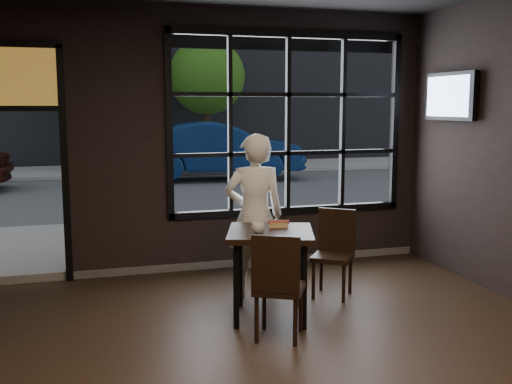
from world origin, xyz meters
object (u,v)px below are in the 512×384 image
object	(u,v)px
cafe_table	(270,274)
chair_near	(279,285)
man	(254,216)
navy_car	(220,149)

from	to	relation	value
cafe_table	chair_near	distance (m)	0.52
chair_near	man	world-z (taller)	man
chair_near	navy_car	world-z (taller)	navy_car
cafe_table	man	size ratio (longest dim) A/B	0.49
chair_near	man	distance (m)	1.27
man	cafe_table	bearing A→B (deg)	92.61
cafe_table	navy_car	size ratio (longest dim) A/B	0.19
navy_car	man	bearing A→B (deg)	175.97
chair_near	man	xyz separation A→B (m)	(0.12, 1.20, 0.39)
cafe_table	man	world-z (taller)	man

